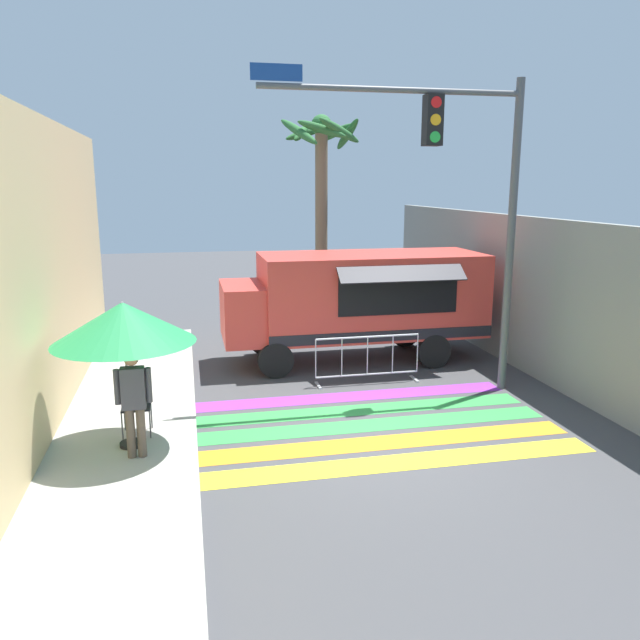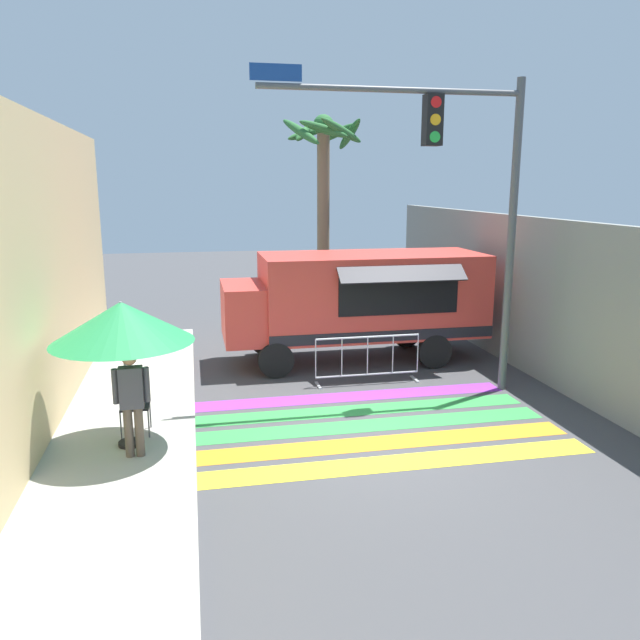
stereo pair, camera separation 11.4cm
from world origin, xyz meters
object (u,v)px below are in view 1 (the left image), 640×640
food_truck (352,298)px  patio_umbrella (123,323)px  palm_tree (321,178)px  traffic_signal_pole (464,178)px  barricade_front (367,360)px  folding_chair (136,400)px  vendor_person (134,398)px

food_truck → patio_umbrella: food_truck is taller
patio_umbrella → palm_tree: 10.46m
traffic_signal_pole → palm_tree: size_ratio=1.01×
traffic_signal_pole → palm_tree: traffic_signal_pole is taller
barricade_front → palm_tree: 7.30m
traffic_signal_pole → barricade_front: bearing=149.0°
food_truck → patio_umbrella: (-4.69, -4.46, 0.60)m
folding_chair → palm_tree: 10.35m
folding_chair → vendor_person: vendor_person is taller
patio_umbrella → palm_tree: (4.95, 8.96, 2.17)m
folding_chair → traffic_signal_pole: bearing=31.1°
food_truck → traffic_signal_pole: size_ratio=0.99×
vendor_person → palm_tree: bearing=48.8°
barricade_front → palm_tree: bearing=86.6°
vendor_person → barricade_front: bearing=21.2°
food_truck → patio_umbrella: 6.50m
palm_tree → folding_chair: bearing=-120.2°
palm_tree → vendor_person: bearing=-117.2°
folding_chair → vendor_person: (0.05, -0.98, 0.37)m
vendor_person → traffic_signal_pole: bearing=6.2°
palm_tree → food_truck: bearing=-93.2°
traffic_signal_pole → vendor_person: bearing=-159.8°
food_truck → traffic_signal_pole: bearing=-61.9°
traffic_signal_pole → folding_chair: bearing=-168.5°
folding_chair → palm_tree: palm_tree is taller
barricade_front → palm_tree: size_ratio=0.37×
food_truck → barricade_front: size_ratio=2.70×
vendor_person → barricade_front: (4.46, 3.14, -0.57)m
food_truck → palm_tree: palm_tree is taller
traffic_signal_pole → vendor_person: size_ratio=3.78×
folding_chair → patio_umbrella: bearing=-76.6°
folding_chair → vendor_person: 1.05m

